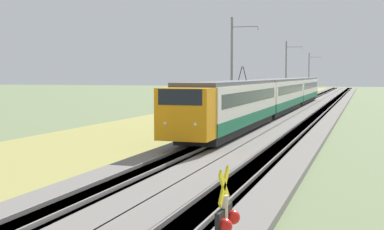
# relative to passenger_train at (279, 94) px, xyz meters

# --- Properties ---
(ballast_main) EXTENTS (240.00, 4.40, 0.30)m
(ballast_main) POSITION_rel_passenger_train_xyz_m (-0.21, 0.00, -2.22)
(ballast_main) COLOR slate
(ballast_main) RESTS_ON ground
(ballast_adjacent) EXTENTS (240.00, 4.40, 0.30)m
(ballast_adjacent) POSITION_rel_passenger_train_xyz_m (-0.21, -4.33, -2.22)
(ballast_adjacent) COLOR slate
(ballast_adjacent) RESTS_ON ground
(track_main) EXTENTS (240.00, 1.57, 0.45)m
(track_main) POSITION_rel_passenger_train_xyz_m (-0.21, 0.00, -2.21)
(track_main) COLOR #4C4238
(track_main) RESTS_ON ground
(track_adjacent) EXTENTS (240.00, 1.57, 0.45)m
(track_adjacent) POSITION_rel_passenger_train_xyz_m (-0.21, -4.33, -2.21)
(track_adjacent) COLOR #4C4238
(track_adjacent) RESTS_ON ground
(grass_verge) EXTENTS (240.00, 12.99, 0.12)m
(grass_verge) POSITION_rel_passenger_train_xyz_m (-0.21, 6.75, -2.31)
(grass_verge) COLOR #99934C
(grass_verge) RESTS_ON ground
(passenger_train) EXTENTS (65.18, 2.98, 5.06)m
(passenger_train) POSITION_rel_passenger_train_xyz_m (0.00, 0.00, 0.00)
(passenger_train) COLOR orange
(passenger_train) RESTS_ON ground
(catenary_mast_mid) EXTENTS (0.22, 2.56, 9.64)m
(catenary_mast_mid) POSITION_rel_passenger_train_xyz_m (-10.66, 2.65, 2.60)
(catenary_mast_mid) COLOR slate
(catenary_mast_mid) RESTS_ON ground
(catenary_mast_far) EXTENTS (0.22, 2.56, 9.58)m
(catenary_mast_far) POSITION_rel_passenger_train_xyz_m (24.63, 2.65, 2.57)
(catenary_mast_far) COLOR slate
(catenary_mast_far) RESTS_ON ground
(catenary_mast_distant) EXTENTS (0.22, 2.56, 9.15)m
(catenary_mast_distant) POSITION_rel_passenger_train_xyz_m (59.93, 2.65, 2.35)
(catenary_mast_distant) COLOR slate
(catenary_mast_distant) RESTS_ON ground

